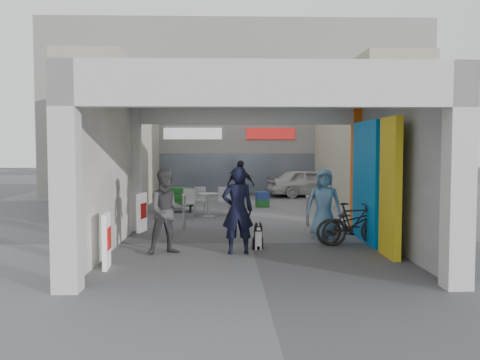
{
  "coord_description": "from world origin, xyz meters",
  "views": [
    {
      "loc": [
        -0.62,
        -12.11,
        2.21
      ],
      "look_at": [
        -0.22,
        1.0,
        1.39
      ],
      "focal_mm": 40.0,
      "sensor_mm": 36.0,
      "label": 1
    }
  ],
  "objects_px": {
    "cafe_set": "(205,206)",
    "man_crates": "(241,185)",
    "bicycle_front": "(353,224)",
    "bicycle_rear": "(354,224)",
    "produce_stand": "(175,202)",
    "man_back_turned": "(167,212)",
    "white_van": "(309,183)",
    "border_collie": "(258,238)",
    "man_with_dog": "(238,210)",
    "man_elderly": "(324,204)"
  },
  "relations": [
    {
      "from": "bicycle_front",
      "to": "bicycle_rear",
      "type": "relative_size",
      "value": 1.1
    },
    {
      "from": "cafe_set",
      "to": "bicycle_rear",
      "type": "bearing_deg",
      "value": -56.31
    },
    {
      "from": "produce_stand",
      "to": "white_van",
      "type": "distance_m",
      "value": 7.72
    },
    {
      "from": "produce_stand",
      "to": "man_back_turned",
      "type": "bearing_deg",
      "value": -65.01
    },
    {
      "from": "border_collie",
      "to": "man_crates",
      "type": "bearing_deg",
      "value": 96.81
    },
    {
      "from": "cafe_set",
      "to": "man_crates",
      "type": "bearing_deg",
      "value": 55.56
    },
    {
      "from": "bicycle_front",
      "to": "white_van",
      "type": "bearing_deg",
      "value": -16.1
    },
    {
      "from": "produce_stand",
      "to": "man_elderly",
      "type": "height_order",
      "value": "man_elderly"
    },
    {
      "from": "border_collie",
      "to": "man_with_dog",
      "type": "bearing_deg",
      "value": -128.03
    },
    {
      "from": "cafe_set",
      "to": "man_with_dog",
      "type": "relative_size",
      "value": 0.82
    },
    {
      "from": "produce_stand",
      "to": "bicycle_rear",
      "type": "xyz_separation_m",
      "value": [
        4.57,
        -6.3,
        0.16
      ]
    },
    {
      "from": "produce_stand",
      "to": "man_crates",
      "type": "relative_size",
      "value": 0.71
    },
    {
      "from": "man_with_dog",
      "to": "man_back_turned",
      "type": "distance_m",
      "value": 1.44
    },
    {
      "from": "cafe_set",
      "to": "man_crates",
      "type": "height_order",
      "value": "man_crates"
    },
    {
      "from": "man_with_dog",
      "to": "bicycle_rear",
      "type": "relative_size",
      "value": 1.12
    },
    {
      "from": "man_back_turned",
      "to": "bicycle_rear",
      "type": "bearing_deg",
      "value": -6.04
    },
    {
      "from": "produce_stand",
      "to": "man_back_turned",
      "type": "relative_size",
      "value": 0.7
    },
    {
      "from": "bicycle_front",
      "to": "bicycle_rear",
      "type": "xyz_separation_m",
      "value": [
        0.0,
        -0.1,
        0.02
      ]
    },
    {
      "from": "produce_stand",
      "to": "cafe_set",
      "type": "bearing_deg",
      "value": -23.17
    },
    {
      "from": "man_back_turned",
      "to": "white_van",
      "type": "distance_m",
      "value": 13.57
    },
    {
      "from": "produce_stand",
      "to": "man_with_dog",
      "type": "distance_m",
      "value": 7.47
    },
    {
      "from": "man_with_dog",
      "to": "man_elderly",
      "type": "bearing_deg",
      "value": -145.78
    },
    {
      "from": "man_elderly",
      "to": "man_crates",
      "type": "distance_m",
      "value": 6.41
    },
    {
      "from": "man_crates",
      "to": "bicycle_rear",
      "type": "relative_size",
      "value": 1.07
    },
    {
      "from": "bicycle_rear",
      "to": "border_collie",
      "type": "bearing_deg",
      "value": 84.51
    },
    {
      "from": "man_elderly",
      "to": "bicycle_rear",
      "type": "xyz_separation_m",
      "value": [
        0.51,
        -0.9,
        -0.36
      ]
    },
    {
      "from": "produce_stand",
      "to": "man_elderly",
      "type": "distance_m",
      "value": 6.78
    },
    {
      "from": "white_van",
      "to": "man_crates",
      "type": "bearing_deg",
      "value": 134.53
    },
    {
      "from": "cafe_set",
      "to": "man_back_turned",
      "type": "height_order",
      "value": "man_back_turned"
    },
    {
      "from": "white_van",
      "to": "bicycle_front",
      "type": "bearing_deg",
      "value": 164.13
    },
    {
      "from": "bicycle_rear",
      "to": "produce_stand",
      "type": "bearing_deg",
      "value": 19.62
    },
    {
      "from": "border_collie",
      "to": "man_with_dog",
      "type": "height_order",
      "value": "man_with_dog"
    },
    {
      "from": "border_collie",
      "to": "bicycle_front",
      "type": "bearing_deg",
      "value": 18.98
    },
    {
      "from": "produce_stand",
      "to": "man_back_turned",
      "type": "distance_m",
      "value": 7.19
    },
    {
      "from": "man_with_dog",
      "to": "bicycle_rear",
      "type": "bearing_deg",
      "value": -167.18
    },
    {
      "from": "man_crates",
      "to": "white_van",
      "type": "relative_size",
      "value": 0.47
    },
    {
      "from": "man_crates",
      "to": "man_back_turned",
      "type": "bearing_deg",
      "value": 99.61
    },
    {
      "from": "produce_stand",
      "to": "border_collie",
      "type": "bearing_deg",
      "value": -49.35
    },
    {
      "from": "man_crates",
      "to": "cafe_set",
      "type": "bearing_deg",
      "value": 77.76
    },
    {
      "from": "man_back_turned",
      "to": "bicycle_rear",
      "type": "height_order",
      "value": "man_back_turned"
    },
    {
      "from": "man_crates",
      "to": "bicycle_rear",
      "type": "distance_m",
      "value": 7.43
    },
    {
      "from": "man_with_dog",
      "to": "man_back_turned",
      "type": "relative_size",
      "value": 1.03
    },
    {
      "from": "produce_stand",
      "to": "bicycle_front",
      "type": "bearing_deg",
      "value": -32.56
    },
    {
      "from": "white_van",
      "to": "man_back_turned",
      "type": "bearing_deg",
      "value": 146.99
    },
    {
      "from": "man_back_turned",
      "to": "white_van",
      "type": "relative_size",
      "value": 0.48
    },
    {
      "from": "man_back_turned",
      "to": "white_van",
      "type": "height_order",
      "value": "man_back_turned"
    },
    {
      "from": "white_van",
      "to": "man_with_dog",
      "type": "bearing_deg",
      "value": 152.92
    },
    {
      "from": "man_with_dog",
      "to": "bicycle_rear",
      "type": "height_order",
      "value": "man_with_dog"
    },
    {
      "from": "man_back_turned",
      "to": "man_crates",
      "type": "distance_m",
      "value": 8.09
    },
    {
      "from": "border_collie",
      "to": "bicycle_front",
      "type": "xyz_separation_m",
      "value": [
        2.18,
        0.51,
        0.22
      ]
    }
  ]
}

